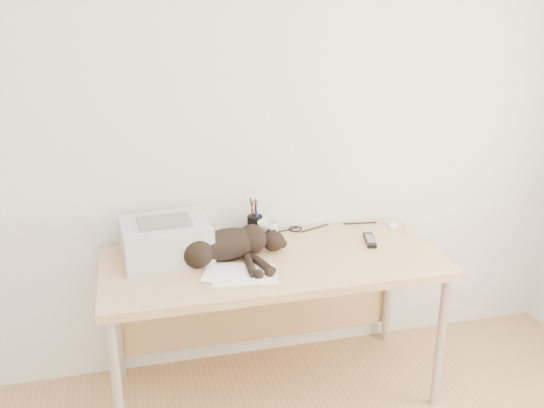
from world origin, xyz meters
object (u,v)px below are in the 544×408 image
object	(u,v)px
printer	(166,240)
pen_cup	(255,225)
cat	(223,247)
desk	(269,276)
mug	(268,231)
mouse	(393,223)

from	to	relation	value
printer	pen_cup	distance (m)	0.49
cat	pen_cup	xyz separation A→B (m)	(0.21, 0.26, -0.01)
pen_cup	desk	bearing A→B (deg)	-83.67
mug	mouse	world-z (taller)	mug
pen_cup	mouse	bearing A→B (deg)	-3.81
desk	mug	world-z (taller)	mug
pen_cup	mouse	world-z (taller)	pen_cup
printer	mug	size ratio (longest dim) A/B	3.91
cat	mug	world-z (taller)	cat
mouse	desk	bearing A→B (deg)	-144.15
printer	mug	distance (m)	0.52
printer	cat	distance (m)	0.27
desk	mouse	xyz separation A→B (m)	(0.72, 0.15, 0.15)
desk	pen_cup	distance (m)	0.28
cat	mouse	world-z (taller)	cat
pen_cup	mouse	size ratio (longest dim) A/B	2.04
mug	pen_cup	world-z (taller)	pen_cup
cat	pen_cup	size ratio (longest dim) A/B	3.54
desk	cat	world-z (taller)	cat
desk	cat	bearing A→B (deg)	-166.95
mug	pen_cup	size ratio (longest dim) A/B	0.54
mug	mouse	xyz separation A→B (m)	(0.69, 0.02, -0.03)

